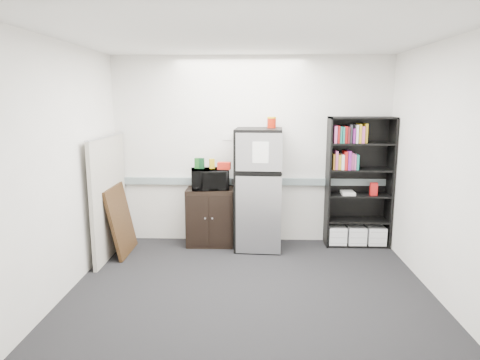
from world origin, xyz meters
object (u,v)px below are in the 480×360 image
(bookshelf, at_px, (359,183))
(cabinet, at_px, (210,217))
(microwave, at_px, (210,179))
(refrigerator, at_px, (258,189))
(cubicle_partition, at_px, (109,196))

(bookshelf, distance_m, cabinet, 2.17)
(bookshelf, bearing_deg, microwave, -177.82)
(refrigerator, bearing_deg, bookshelf, 9.33)
(cabinet, bearing_deg, bookshelf, 1.74)
(cabinet, distance_m, refrigerator, 0.82)
(refrigerator, bearing_deg, cubicle_partition, -166.80)
(refrigerator, bearing_deg, cabinet, 176.92)
(microwave, bearing_deg, cabinet, 80.34)
(bookshelf, xyz_separation_m, cubicle_partition, (-3.43, -0.49, -0.10))
(cabinet, xyz_separation_m, refrigerator, (0.69, -0.08, 0.43))
(bookshelf, distance_m, refrigerator, 1.43)
(cubicle_partition, bearing_deg, microwave, 17.14)
(cubicle_partition, xyz_separation_m, microwave, (1.31, 0.40, 0.16))
(cubicle_partition, distance_m, cabinet, 1.43)
(cubicle_partition, height_order, microwave, cubicle_partition)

